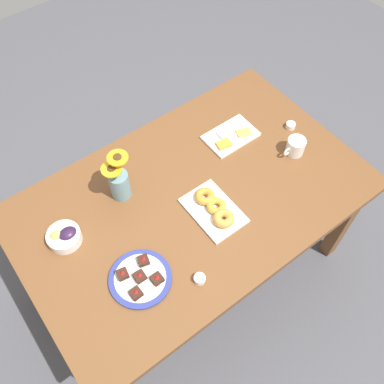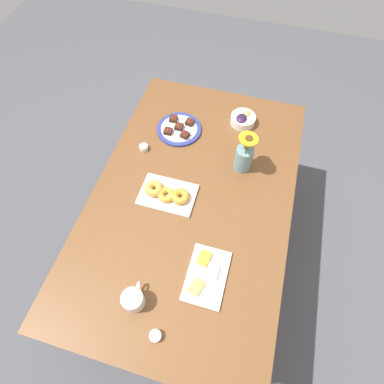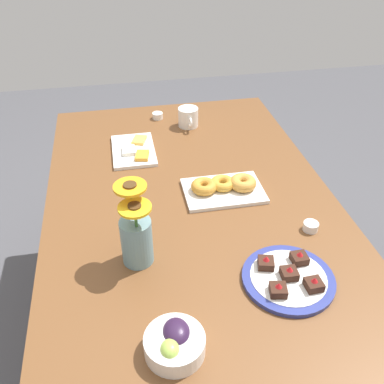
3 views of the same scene
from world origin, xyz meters
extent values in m
plane|color=#4C4C51|center=(0.00, 0.00, 0.00)|extent=(6.00, 6.00, 0.00)
cube|color=brown|center=(0.00, 0.00, 0.72)|extent=(1.60, 1.00, 0.04)
cube|color=brown|center=(-0.72, -0.42, 0.35)|extent=(0.07, 0.07, 0.70)
cube|color=brown|center=(0.72, -0.42, 0.35)|extent=(0.07, 0.07, 0.70)
cube|color=brown|center=(-0.72, 0.42, 0.35)|extent=(0.07, 0.07, 0.70)
cylinder|color=white|center=(-0.56, 0.09, 0.78)|extent=(0.09, 0.09, 0.09)
cylinder|color=brown|center=(-0.56, 0.09, 0.82)|extent=(0.08, 0.08, 0.00)
torus|color=white|center=(-0.50, 0.09, 0.78)|extent=(0.05, 0.01, 0.05)
cylinder|color=white|center=(0.57, -0.15, 0.77)|extent=(0.14, 0.14, 0.05)
ellipsoid|color=#2D1938|center=(0.55, -0.14, 0.79)|extent=(0.08, 0.07, 0.04)
ellipsoid|color=#9EC14C|center=(0.59, -0.16, 0.79)|extent=(0.05, 0.04, 0.04)
cube|color=white|center=(-0.37, -0.17, 0.75)|extent=(0.26, 0.17, 0.01)
cube|color=#EFB74C|center=(-0.43, -0.14, 0.76)|extent=(0.08, 0.07, 0.01)
cube|color=white|center=(-0.35, -0.19, 0.76)|extent=(0.07, 0.05, 0.02)
cube|color=orange|center=(-0.30, -0.14, 0.76)|extent=(0.08, 0.06, 0.01)
cube|color=white|center=(-0.03, 0.12, 0.75)|extent=(0.19, 0.28, 0.01)
torus|color=#C7872E|center=(-0.04, 0.05, 0.77)|extent=(0.10, 0.10, 0.04)
torus|color=gold|center=(-0.04, 0.12, 0.77)|extent=(0.12, 0.12, 0.03)
torus|color=gold|center=(-0.03, 0.19, 0.77)|extent=(0.12, 0.12, 0.04)
cylinder|color=white|center=(-0.66, -0.04, 0.75)|extent=(0.05, 0.05, 0.03)
cylinder|color=#C68923|center=(-0.66, -0.04, 0.76)|extent=(0.04, 0.04, 0.01)
cylinder|color=white|center=(0.22, 0.34, 0.75)|extent=(0.05, 0.05, 0.03)
cylinder|color=maroon|center=(0.22, 0.34, 0.76)|extent=(0.04, 0.04, 0.01)
cylinder|color=navy|center=(0.41, 0.19, 0.75)|extent=(0.26, 0.26, 0.01)
cylinder|color=white|center=(0.41, 0.19, 0.75)|extent=(0.21, 0.21, 0.01)
cube|color=#381E14|center=(0.36, 0.24, 0.77)|extent=(0.05, 0.05, 0.02)
cone|color=red|center=(0.36, 0.24, 0.79)|extent=(0.02, 0.02, 0.01)
cube|color=#381E14|center=(0.46, 0.24, 0.77)|extent=(0.05, 0.05, 0.02)
cone|color=red|center=(0.46, 0.24, 0.79)|extent=(0.02, 0.02, 0.01)
cube|color=#381E14|center=(0.36, 0.14, 0.77)|extent=(0.05, 0.05, 0.02)
cone|color=red|center=(0.36, 0.14, 0.79)|extent=(0.02, 0.02, 0.01)
cube|color=#381E14|center=(0.46, 0.14, 0.77)|extent=(0.05, 0.05, 0.02)
cone|color=red|center=(0.46, 0.14, 0.79)|extent=(0.02, 0.02, 0.01)
cube|color=#381E14|center=(0.41, 0.19, 0.77)|extent=(0.05, 0.05, 0.02)
cone|color=red|center=(0.41, 0.19, 0.79)|extent=(0.02, 0.02, 0.01)
cylinder|color=#6B939E|center=(0.25, -0.21, 0.81)|extent=(0.09, 0.09, 0.14)
cylinder|color=#3D702D|center=(0.23, -0.21, 0.93)|extent=(0.01, 0.01, 0.10)
cylinder|color=orange|center=(0.23, -0.21, 0.99)|extent=(0.09, 0.09, 0.01)
cylinder|color=#472D14|center=(0.23, -0.21, 0.99)|extent=(0.04, 0.04, 0.01)
cylinder|color=#3D702D|center=(0.27, -0.20, 0.91)|extent=(0.01, 0.01, 0.06)
cylinder|color=yellow|center=(0.27, -0.20, 0.95)|extent=(0.09, 0.09, 0.01)
cylinder|color=#472D14|center=(0.27, -0.20, 0.95)|extent=(0.04, 0.04, 0.01)
camera|label=1|loc=(0.64, 0.85, 2.38)|focal=40.00mm
camera|label=2|loc=(-0.73, -0.21, 2.06)|focal=28.00mm
camera|label=3|loc=(1.16, -0.22, 1.64)|focal=40.00mm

